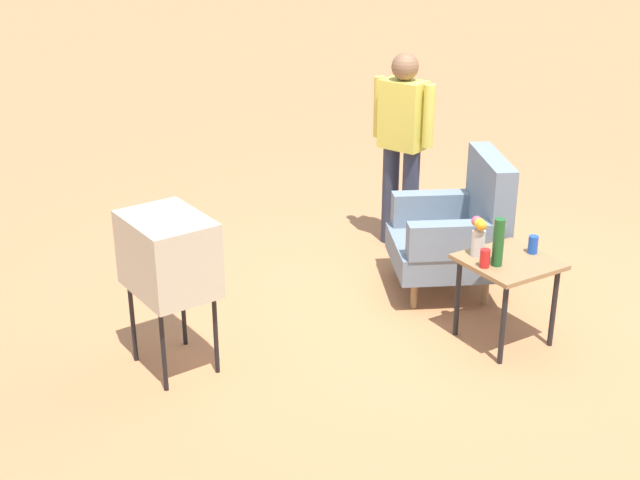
# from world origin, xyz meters

# --- Properties ---
(ground_plane) EXTENTS (60.00, 60.00, 0.00)m
(ground_plane) POSITION_xyz_m (0.00, 0.00, 0.00)
(ground_plane) COLOR #C17A4C
(armchair) EXTENTS (1.03, 1.04, 1.06)m
(armchair) POSITION_xyz_m (-0.10, 0.18, 0.50)
(armchair) COLOR #937047
(armchair) RESTS_ON ground
(side_table) EXTENTS (0.56, 0.56, 0.60)m
(side_table) POSITION_xyz_m (0.67, -0.04, 0.51)
(side_table) COLOR black
(side_table) RESTS_ON ground
(tv_on_stand) EXTENTS (0.63, 0.49, 1.03)m
(tv_on_stand) POSITION_xyz_m (-0.17, -2.07, 0.78)
(tv_on_stand) COLOR black
(tv_on_stand) RESTS_ON ground
(person_standing) EXTENTS (0.54, 0.33, 1.64)m
(person_standing) POSITION_xyz_m (-1.05, 0.34, 0.94)
(person_standing) COLOR #2D3347
(person_standing) RESTS_ON ground
(bottle_wine_green) EXTENTS (0.07, 0.07, 0.32)m
(bottle_wine_green) POSITION_xyz_m (0.69, -0.17, 0.76)
(bottle_wine_green) COLOR #1E5623
(bottle_wine_green) RESTS_ON side_table
(soda_can_red) EXTENTS (0.07, 0.07, 0.12)m
(soda_can_red) POSITION_xyz_m (0.67, -0.26, 0.66)
(soda_can_red) COLOR red
(soda_can_red) RESTS_ON side_table
(soda_can_blue) EXTENTS (0.07, 0.07, 0.12)m
(soda_can_blue) POSITION_xyz_m (0.67, 0.17, 0.66)
(soda_can_blue) COLOR blue
(soda_can_blue) RESTS_ON side_table
(flower_vase) EXTENTS (0.15, 0.10, 0.27)m
(flower_vase) POSITION_xyz_m (0.51, -0.18, 0.75)
(flower_vase) COLOR silver
(flower_vase) RESTS_ON side_table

